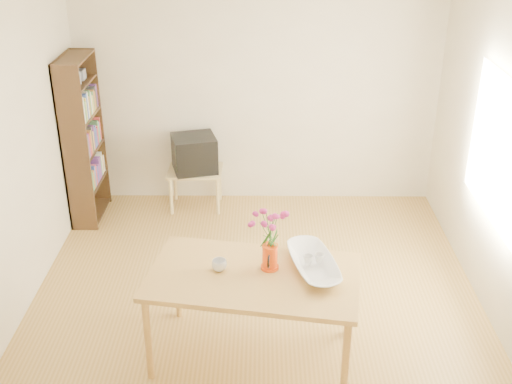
{
  "coord_description": "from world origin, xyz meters",
  "views": [
    {
      "loc": [
        0.05,
        -4.59,
        3.38
      ],
      "look_at": [
        0.0,
        0.3,
        1.0
      ],
      "focal_mm": 45.0,
      "sensor_mm": 36.0,
      "label": 1
    }
  ],
  "objects_px": {
    "pitcher": "(270,258)",
    "mug": "(219,265)",
    "table": "(254,283)",
    "bowl": "(314,243)",
    "television": "(194,153)"
  },
  "relations": [
    {
      "from": "pitcher",
      "to": "mug",
      "type": "bearing_deg",
      "value": -168.91
    },
    {
      "from": "pitcher",
      "to": "table",
      "type": "bearing_deg",
      "value": -137.26
    },
    {
      "from": "pitcher",
      "to": "bowl",
      "type": "bearing_deg",
      "value": 8.24
    },
    {
      "from": "table",
      "to": "mug",
      "type": "bearing_deg",
      "value": 177.02
    },
    {
      "from": "table",
      "to": "bowl",
      "type": "bearing_deg",
      "value": 21.82
    },
    {
      "from": "table",
      "to": "television",
      "type": "xyz_separation_m",
      "value": [
        -0.69,
        2.57,
        -0.01
      ]
    },
    {
      "from": "bowl",
      "to": "television",
      "type": "xyz_separation_m",
      "value": [
        -1.14,
        2.47,
        -0.31
      ]
    },
    {
      "from": "table",
      "to": "television",
      "type": "bearing_deg",
      "value": 114.48
    },
    {
      "from": "television",
      "to": "table",
      "type": "bearing_deg",
      "value": -90.25
    },
    {
      "from": "table",
      "to": "bowl",
      "type": "relative_size",
      "value": 3.62
    },
    {
      "from": "pitcher",
      "to": "bowl",
      "type": "xyz_separation_m",
      "value": [
        0.33,
        0.01,
        0.13
      ]
    },
    {
      "from": "table",
      "to": "bowl",
      "type": "distance_m",
      "value": 0.54
    },
    {
      "from": "table",
      "to": "bowl",
      "type": "height_order",
      "value": "bowl"
    },
    {
      "from": "bowl",
      "to": "table",
      "type": "bearing_deg",
      "value": -167.6
    },
    {
      "from": "table",
      "to": "television",
      "type": "distance_m",
      "value": 2.66
    }
  ]
}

